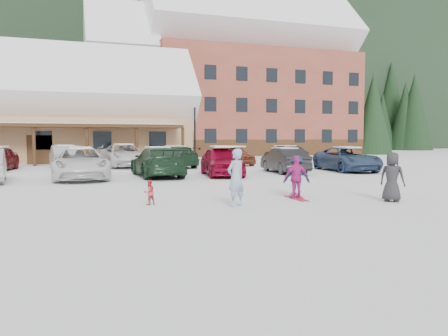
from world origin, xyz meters
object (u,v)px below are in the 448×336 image
object	(u,v)px
bystander_dark	(392,177)
parked_car_2	(80,163)
alpine_hotel	(235,84)
lamp_post	(195,120)
parked_car_11	(175,157)
child_magenta	(296,177)
parked_car_4	(222,161)
adult_skier	(236,178)
parked_car_10	(124,156)
parked_car_12	(234,156)
parked_car_6	(347,159)
day_lodge	(18,115)
toddler_red	(149,192)
parked_car_13	(285,155)
parked_car_9	(65,157)
child_navy	(297,176)
parked_car_5	(284,160)
parked_car_3	(157,162)

from	to	relation	value
bystander_dark	parked_car_2	bearing A→B (deg)	5.67
alpine_hotel	bystander_dark	xyz separation A→B (m)	(-9.27, -39.59, -7.85)
lamp_post	parked_car_11	size ratio (longest dim) A/B	1.25
child_magenta	parked_car_4	distance (m)	9.07
parked_car_4	adult_skier	bearing A→B (deg)	-98.41
parked_car_10	parked_car_12	bearing A→B (deg)	-10.57
parked_car_6	alpine_hotel	bearing A→B (deg)	90.07
bystander_dark	parked_car_11	world-z (taller)	bystander_dark
day_lodge	lamp_post	world-z (taller)	day_lodge
toddler_red	parked_car_13	bearing A→B (deg)	-150.59
bystander_dark	parked_car_9	bearing A→B (deg)	-5.52
day_lodge	child_navy	distance (m)	30.05
day_lodge	parked_car_13	size ratio (longest dim) A/B	6.90
parked_car_13	parked_car_10	bearing A→B (deg)	-7.91
toddler_red	parked_car_12	bearing A→B (deg)	-140.81
parked_car_4	parked_car_5	bearing A→B (deg)	17.32
parked_car_2	parked_car_5	world-z (taller)	parked_car_2
adult_skier	parked_car_12	xyz separation A→B (m)	(6.60, 18.11, -0.16)
day_lodge	alpine_hotel	bearing A→B (deg)	23.33
parked_car_3	parked_car_11	world-z (taller)	parked_car_3
lamp_post	parked_car_9	size ratio (longest dim) A/B	1.35
child_navy	parked_car_11	bearing A→B (deg)	-68.33
day_lodge	parked_car_5	world-z (taller)	day_lodge
parked_car_6	parked_car_9	size ratio (longest dim) A/B	1.13
toddler_red	child_navy	world-z (taller)	child_navy
day_lodge	parked_car_4	xyz separation A→B (m)	(11.88, -18.96, -3.16)
child_magenta	parked_car_6	bearing A→B (deg)	-129.35
lamp_post	parked_car_11	world-z (taller)	lamp_post
parked_car_6	parked_car_11	xyz separation A→B (m)	(-9.01, 6.74, -0.00)
parked_car_6	parked_car_10	xyz separation A→B (m)	(-12.33, 8.11, 0.06)
day_lodge	parked_car_11	distance (m)	16.33
child_magenta	parked_car_4	xyz separation A→B (m)	(0.43, 9.06, 0.07)
parked_car_11	parked_car_12	xyz separation A→B (m)	(4.59, 0.84, -0.03)
parked_car_6	parked_car_11	distance (m)	11.25
parked_car_5	parked_car_10	distance (m)	11.49
bystander_dark	parked_car_13	xyz separation A→B (m)	(5.72, 18.78, -0.09)
child_navy	parked_car_12	distance (m)	17.13
parked_car_11	child_magenta	bearing A→B (deg)	84.87
parked_car_6	lamp_post	bearing A→B (deg)	117.55
parked_car_6	parked_car_12	bearing A→B (deg)	126.83
lamp_post	child_magenta	bearing A→B (deg)	-97.11
alpine_hotel	toddler_red	bearing A→B (deg)	-113.74
toddler_red	parked_car_6	distance (m)	16.34
adult_skier	bystander_dark	world-z (taller)	adult_skier
alpine_hotel	parked_car_5	xyz separation A→B (m)	(-7.37, -28.32, -7.92)
toddler_red	parked_car_5	distance (m)	13.24
child_magenta	parked_car_5	world-z (taller)	child_magenta
child_navy	parked_car_10	size ratio (longest dim) A/B	0.25
toddler_red	parked_car_3	size ratio (longest dim) A/B	0.14
child_navy	bystander_dark	distance (m)	3.06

